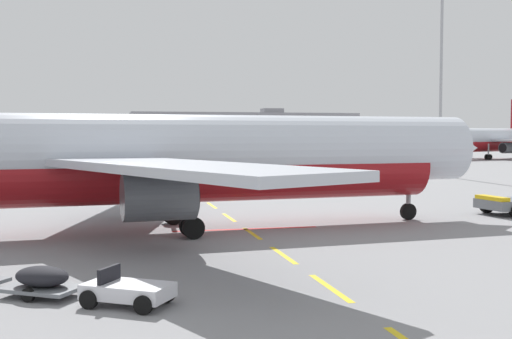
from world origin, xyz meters
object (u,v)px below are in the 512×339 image
object	(u,v)px
airliner_mid_left	(473,140)
apron_light_mast_far	(441,55)
airliner_foreground	(207,157)
baggage_train	(4,277)

from	to	relation	value
airliner_mid_left	apron_light_mast_far	xyz separation A→B (m)	(-33.36, -46.73, 10.78)
apron_light_mast_far	airliner_mid_left	bearing A→B (deg)	54.47
airliner_foreground	baggage_train	size ratio (longest dim) A/B	3.29
airliner_foreground	apron_light_mast_far	xyz separation A→B (m)	(34.66, 37.70, 10.94)
baggage_train	apron_light_mast_far	world-z (taller)	apron_light_mast_far
airliner_foreground	baggage_train	bearing A→B (deg)	-124.34
baggage_train	apron_light_mast_far	size ratio (longest dim) A/B	0.44
airliner_foreground	apron_light_mast_far	distance (m)	52.36
airliner_mid_left	apron_light_mast_far	distance (m)	58.42
airliner_mid_left	baggage_train	size ratio (longest dim) A/B	3.36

